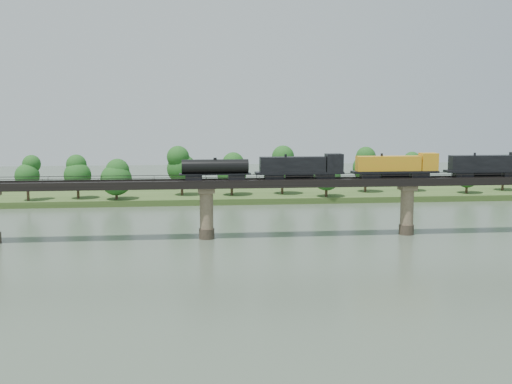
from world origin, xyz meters
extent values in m
plane|color=#3B4A3A|center=(0.00, 0.00, 0.00)|extent=(400.00, 400.00, 0.00)
cube|color=#334D1F|center=(0.00, 85.00, 0.80)|extent=(300.00, 24.00, 1.60)
cylinder|color=#473A2D|center=(0.00, 30.00, 1.00)|extent=(3.00, 3.00, 2.00)
cylinder|color=#827155|center=(0.00, 30.00, 5.50)|extent=(2.60, 2.60, 9.00)
cube|color=#827155|center=(0.00, 30.00, 9.50)|extent=(3.20, 3.20, 1.00)
cylinder|color=#473A2D|center=(40.00, 30.00, 1.00)|extent=(3.00, 3.00, 2.00)
cylinder|color=#827155|center=(40.00, 30.00, 5.50)|extent=(2.60, 2.60, 9.00)
cube|color=#827155|center=(40.00, 30.00, 9.50)|extent=(3.20, 3.20, 1.00)
cube|color=black|center=(0.00, 30.00, 10.75)|extent=(220.00, 5.00, 1.50)
cube|color=black|center=(0.00, 29.25, 11.58)|extent=(220.00, 0.12, 0.16)
cube|color=black|center=(0.00, 30.75, 11.58)|extent=(220.00, 0.12, 0.16)
cube|color=black|center=(0.00, 27.60, 12.20)|extent=(220.00, 0.10, 0.10)
cube|color=black|center=(0.00, 32.40, 12.20)|extent=(220.00, 0.10, 0.10)
cube|color=black|center=(0.00, 27.60, 11.85)|extent=(0.08, 0.08, 0.70)
cube|color=black|center=(0.00, 32.40, 11.85)|extent=(0.08, 0.08, 0.70)
cylinder|color=#382619|center=(-44.43, 76.31, 3.35)|extent=(0.70, 0.70, 3.51)
sphere|color=#144715|center=(-44.43, 76.31, 8.03)|extent=(6.31, 6.31, 6.31)
sphere|color=#144715|center=(-44.43, 76.31, 10.96)|extent=(4.73, 4.73, 4.73)
cylinder|color=#382619|center=(-32.24, 78.84, 3.27)|extent=(0.70, 0.70, 3.34)
sphere|color=#144715|center=(-32.24, 78.84, 7.73)|extent=(7.18, 7.18, 7.18)
sphere|color=#144715|center=(-32.24, 78.84, 10.52)|extent=(5.39, 5.39, 5.39)
cylinder|color=#382619|center=(-22.01, 76.15, 3.01)|extent=(0.70, 0.70, 2.83)
sphere|color=#144715|center=(-22.01, 76.15, 6.78)|extent=(8.26, 8.26, 8.26)
sphere|color=#144715|center=(-22.01, 76.15, 9.14)|extent=(6.19, 6.19, 6.19)
cylinder|color=#382619|center=(-5.04, 82.68, 3.58)|extent=(0.70, 0.70, 3.96)
sphere|color=#144715|center=(-5.04, 82.68, 8.87)|extent=(8.07, 8.07, 8.07)
sphere|color=#144715|center=(-5.04, 82.68, 12.17)|extent=(6.05, 6.05, 6.05)
cylinder|color=#382619|center=(8.52, 81.14, 3.23)|extent=(0.70, 0.70, 3.27)
sphere|color=#144715|center=(8.52, 81.14, 7.59)|extent=(8.03, 8.03, 8.03)
sphere|color=#144715|center=(8.52, 81.14, 10.31)|extent=(6.02, 6.02, 6.02)
cylinder|color=#382619|center=(22.65, 82.31, 3.56)|extent=(0.70, 0.70, 3.92)
sphere|color=#144715|center=(22.65, 82.31, 8.79)|extent=(8.29, 8.29, 8.29)
sphere|color=#144715|center=(22.65, 82.31, 12.05)|extent=(6.21, 6.21, 6.21)
cylinder|color=#382619|center=(33.59, 75.35, 3.11)|extent=(0.70, 0.70, 3.02)
sphere|color=#144715|center=(33.59, 75.35, 7.15)|extent=(7.74, 7.74, 7.74)
sphere|color=#144715|center=(33.59, 75.35, 9.67)|extent=(5.80, 5.80, 5.80)
cylinder|color=#382619|center=(46.81, 84.03, 3.50)|extent=(0.70, 0.70, 3.80)
sphere|color=#144715|center=(46.81, 84.03, 8.56)|extent=(7.47, 7.47, 7.47)
sphere|color=#144715|center=(46.81, 84.03, 11.73)|extent=(5.60, 5.60, 5.60)
cylinder|color=#382619|center=(60.48, 84.26, 3.29)|extent=(0.70, 0.70, 3.38)
sphere|color=#144715|center=(60.48, 84.26, 7.80)|extent=(6.23, 6.23, 6.23)
sphere|color=#144715|center=(60.48, 84.26, 10.62)|extent=(4.67, 4.67, 4.67)
cylinder|color=#382619|center=(74.35, 78.39, 2.99)|extent=(0.70, 0.70, 2.77)
sphere|color=#144715|center=(74.35, 78.39, 6.68)|extent=(7.04, 7.04, 7.04)
sphere|color=#144715|center=(74.35, 78.39, 8.99)|extent=(5.28, 5.28, 5.28)
cylinder|color=#382619|center=(87.62, 83.57, 3.07)|extent=(0.70, 0.70, 2.94)
sphere|color=#144715|center=(87.62, 83.57, 7.00)|extent=(6.73, 6.73, 6.73)
sphere|color=#144715|center=(87.62, 83.57, 9.45)|extent=(5.05, 5.05, 5.05)
cube|color=black|center=(61.43, 30.00, 12.00)|extent=(3.65, 2.19, 1.00)
cube|color=black|center=(51.40, 30.00, 12.00)|extent=(3.65, 2.19, 1.00)
cube|color=black|center=(56.42, 30.00, 12.64)|extent=(17.32, 2.73, 0.46)
cube|color=black|center=(55.05, 30.00, 14.33)|extent=(12.76, 2.46, 2.92)
cylinder|color=black|center=(56.42, 30.00, 12.14)|extent=(5.47, 1.28, 1.28)
cube|color=black|center=(42.29, 30.00, 12.00)|extent=(3.65, 2.19, 1.00)
cube|color=black|center=(32.26, 30.00, 12.00)|extent=(3.65, 2.19, 1.00)
cube|color=black|center=(37.28, 30.00, 12.64)|extent=(17.32, 2.73, 0.46)
cube|color=orange|center=(35.91, 30.00, 14.33)|extent=(12.76, 2.46, 2.92)
cube|color=orange|center=(44.11, 30.00, 14.60)|extent=(3.28, 2.73, 3.46)
cylinder|color=black|center=(37.28, 30.00, 12.14)|extent=(5.47, 1.28, 1.28)
cube|color=black|center=(23.15, 30.00, 12.00)|extent=(3.65, 2.19, 1.00)
cube|color=black|center=(13.13, 30.00, 12.00)|extent=(3.65, 2.19, 1.00)
cube|color=black|center=(18.14, 30.00, 12.64)|extent=(17.32, 2.73, 0.46)
cube|color=black|center=(16.77, 30.00, 14.33)|extent=(12.76, 2.46, 2.92)
cube|color=black|center=(24.97, 30.00, 14.60)|extent=(3.28, 2.73, 3.46)
cylinder|color=black|center=(18.14, 30.00, 12.14)|extent=(5.47, 1.28, 1.28)
cube|color=black|center=(5.83, 30.00, 12.00)|extent=(3.19, 2.01, 1.00)
cube|color=black|center=(-2.37, 30.00, 12.00)|extent=(3.19, 2.01, 1.00)
cube|color=black|center=(1.73, 30.00, 12.59)|extent=(13.67, 2.19, 0.27)
cylinder|color=black|center=(1.73, 30.00, 14.05)|extent=(12.76, 2.73, 2.73)
cylinder|color=black|center=(1.73, 30.00, 15.51)|extent=(0.64, 0.64, 0.46)
camera|label=1|loc=(-3.68, -92.58, 24.85)|focal=45.00mm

